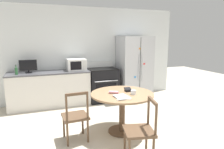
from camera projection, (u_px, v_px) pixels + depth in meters
The scene contains 15 objects.
ground_plane at pixel (129, 138), 3.54m from camera, with size 14.00×14.00×0.00m, color beige.
back_wall at pixel (91, 54), 5.75m from camera, with size 5.20×0.10×2.60m.
kitchen_counter at pixel (50, 89), 5.17m from camera, with size 2.03×0.64×0.90m.
refrigerator at pixel (134, 68), 5.82m from camera, with size 0.90×0.76×1.80m.
oven_range at pixel (103, 84), 5.62m from camera, with size 0.78×0.68×1.08m.
microwave at pixel (76, 65), 5.30m from camera, with size 0.49×0.38×0.31m.
countertop_tv at pixel (28, 66), 4.92m from camera, with size 0.41×0.16×0.32m.
counter_bottle at pixel (16, 71), 4.71m from camera, with size 0.06×0.06×0.23m.
dining_table at pixel (122, 101), 3.70m from camera, with size 1.16×1.16×0.76m.
dining_chair_left at pixel (75, 117), 3.41m from camera, with size 0.44×0.44×0.90m.
dining_chair_near at pixel (141, 131), 2.89m from camera, with size 0.51×0.51×0.90m.
candle_glass at pixel (133, 93), 3.58m from camera, with size 0.10×0.10×0.08m.
folded_napkin at pixel (114, 92), 3.64m from camera, with size 0.18×0.13×0.05m.
wallet at pixel (128, 90), 3.80m from camera, with size 0.12×0.13×0.07m.
mail_stack at pixel (122, 97), 3.39m from camera, with size 0.26×0.33×0.02m.
Camera 1 is at (-1.42, -2.97, 1.77)m, focal length 32.00 mm.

